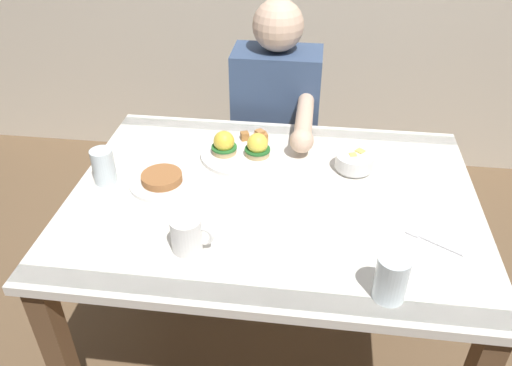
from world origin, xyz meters
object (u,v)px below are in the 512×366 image
object	(u,v)px
fruit_bowl	(354,162)
coffee_mug	(187,234)
side_plate	(162,180)
diner_person	(276,125)
fork	(431,241)
dining_table	(272,223)
water_glass_near	(104,168)
eggs_benedict_plate	(242,149)
water_glass_far	(391,280)

from	to	relation	value
fruit_bowl	coffee_mug	world-z (taller)	coffee_mug
side_plate	diner_person	size ratio (longest dim) A/B	0.18
fork	side_plate	size ratio (longest dim) A/B	0.71
side_plate	dining_table	bearing A→B (deg)	-2.50
side_plate	water_glass_near	bearing A→B (deg)	-177.58
dining_table	side_plate	distance (m)	0.36
fork	eggs_benedict_plate	bearing A→B (deg)	147.09
eggs_benedict_plate	fruit_bowl	distance (m)	0.37
fruit_bowl	coffee_mug	distance (m)	0.61
fork	water_glass_near	size ratio (longest dim) A/B	1.28
eggs_benedict_plate	side_plate	bearing A→B (deg)	-138.12
dining_table	diner_person	distance (m)	0.60
eggs_benedict_plate	coffee_mug	world-z (taller)	coffee_mug
eggs_benedict_plate	fork	xyz separation A→B (m)	(0.56, -0.36, -0.02)
water_glass_far	fruit_bowl	bearing A→B (deg)	96.87
fruit_bowl	coffee_mug	xyz separation A→B (m)	(-0.43, -0.43, 0.02)
dining_table	fork	xyz separation A→B (m)	(0.43, -0.15, 0.11)
dining_table	diner_person	xyz separation A→B (m)	(-0.05, 0.60, 0.02)
eggs_benedict_plate	coffee_mug	bearing A→B (deg)	-98.22
fruit_bowl	side_plate	xyz separation A→B (m)	(-0.58, -0.16, -0.02)
fork	side_plate	distance (m)	0.79
dining_table	side_plate	world-z (taller)	side_plate
dining_table	coffee_mug	xyz separation A→B (m)	(-0.19, -0.26, 0.16)
side_plate	water_glass_far	bearing A→B (deg)	-30.21
eggs_benedict_plate	water_glass_near	bearing A→B (deg)	-152.79
dining_table	coffee_mug	distance (m)	0.36
dining_table	side_plate	bearing A→B (deg)	177.50
water_glass_far	fork	bearing A→B (deg)	58.48
coffee_mug	water_glass_far	xyz separation A→B (m)	(0.50, -0.10, 0.00)
eggs_benedict_plate	fork	bearing A→B (deg)	-32.91
eggs_benedict_plate	water_glass_far	size ratio (longest dim) A/B	2.32
diner_person	side_plate	bearing A→B (deg)	-116.63
side_plate	fruit_bowl	bearing A→B (deg)	15.01
diner_person	water_glass_near	bearing A→B (deg)	-128.34
fork	water_glass_far	distance (m)	0.25
eggs_benedict_plate	water_glass_far	xyz separation A→B (m)	(0.43, -0.57, 0.03)
dining_table	water_glass_far	bearing A→B (deg)	-49.84
fruit_bowl	coffee_mug	bearing A→B (deg)	-135.06
fork	coffee_mug	bearing A→B (deg)	-170.07
dining_table	water_glass_far	world-z (taller)	water_glass_far
fork	water_glass_near	world-z (taller)	water_glass_near
fork	water_glass_near	distance (m)	0.96
dining_table	fruit_bowl	size ratio (longest dim) A/B	10.00
water_glass_near	diner_person	size ratio (longest dim) A/B	0.10
fruit_bowl	diner_person	bearing A→B (deg)	123.74
fruit_bowl	water_glass_far	xyz separation A→B (m)	(0.06, -0.53, 0.02)
eggs_benedict_plate	water_glass_near	xyz separation A→B (m)	(-0.39, -0.20, 0.02)
coffee_mug	fork	xyz separation A→B (m)	(0.62, 0.11, -0.05)
fruit_bowl	water_glass_near	bearing A→B (deg)	-167.82
side_plate	diner_person	xyz separation A→B (m)	(0.29, 0.59, -0.10)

